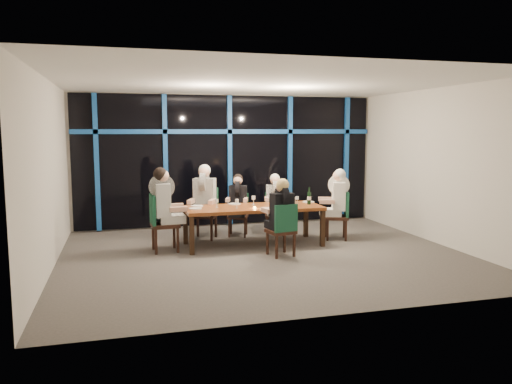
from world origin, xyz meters
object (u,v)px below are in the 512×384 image
(chair_far_mid, at_px, (238,212))
(chair_end_right, at_px, (341,213))
(chair_near_mid, at_px, (283,227))
(dining_table, at_px, (253,210))
(diner_far_mid, at_px, (238,196))
(diner_far_right, at_px, (275,195))
(water_pitcher, at_px, (293,201))
(diner_far_left, at_px, (204,191))
(diner_end_right, at_px, (337,194))
(chair_end_left, at_px, (160,220))
(chair_far_left, at_px, (205,210))
(diner_near_mid, at_px, (281,206))
(chair_far_right, at_px, (275,211))
(wine_bottle, at_px, (309,198))
(diner_end_left, at_px, (164,197))

(chair_far_mid, xyz_separation_m, chair_end_right, (1.89, -0.93, 0.05))
(chair_end_right, distance_m, chair_near_mid, 1.86)
(dining_table, distance_m, diner_far_mid, 0.92)
(dining_table, height_order, diner_far_right, diner_far_right)
(diner_far_right, distance_m, water_pitcher, 0.99)
(diner_far_left, distance_m, diner_end_right, 2.66)
(dining_table, distance_m, chair_end_left, 1.77)
(chair_far_mid, bearing_deg, dining_table, -66.64)
(chair_far_mid, xyz_separation_m, chair_near_mid, (0.34, -1.95, 0.03))
(diner_far_right, bearing_deg, chair_end_right, -20.30)
(diner_far_mid, bearing_deg, chair_end_right, -4.72)
(chair_end_left, distance_m, diner_far_mid, 1.94)
(chair_far_left, height_order, water_pitcher, chair_far_left)
(diner_near_mid, distance_m, water_pitcher, 0.89)
(chair_far_right, distance_m, diner_near_mid, 1.91)
(chair_far_mid, bearing_deg, water_pitcher, -35.25)
(chair_near_mid, bearing_deg, chair_far_left, -71.33)
(diner_far_right, bearing_deg, chair_end_left, -145.73)
(dining_table, distance_m, chair_near_mid, 1.04)
(dining_table, bearing_deg, chair_end_left, -178.14)
(diner_far_right, xyz_separation_m, wine_bottle, (0.43, -0.85, 0.04))
(chair_far_left, bearing_deg, wine_bottle, -2.03)
(chair_far_mid, relative_size, diner_far_right, 1.03)
(dining_table, xyz_separation_m, diner_near_mid, (0.26, -0.91, 0.21))
(chair_far_left, relative_size, wine_bottle, 3.06)
(chair_near_mid, xyz_separation_m, diner_end_right, (1.48, 1.05, 0.41))
(chair_far_right, bearing_deg, water_pitcher, -74.27)
(dining_table, bearing_deg, chair_far_right, 51.69)
(dining_table, relative_size, chair_far_left, 2.53)
(diner_far_left, xyz_separation_m, diner_near_mid, (1.06, -1.72, -0.09))
(chair_far_right, distance_m, chair_end_right, 1.41)
(chair_far_right, bearing_deg, diner_near_mid, -89.58)
(chair_end_right, bearing_deg, diner_far_left, -87.07)
(diner_far_right, xyz_separation_m, water_pitcher, (0.04, -0.99, 0.00))
(dining_table, distance_m, chair_end_right, 1.83)
(chair_near_mid, distance_m, diner_far_right, 1.89)
(chair_far_left, bearing_deg, diner_near_mid, -36.52)
(diner_far_left, xyz_separation_m, wine_bottle, (1.93, -0.83, -0.10))
(diner_near_mid, bearing_deg, diner_end_right, -157.27)
(chair_end_left, bearing_deg, diner_far_right, -73.94)
(chair_far_right, relative_size, diner_far_mid, 1.02)
(chair_far_left, bearing_deg, chair_end_left, -112.61)
(diner_far_right, bearing_deg, diner_far_left, -164.87)
(chair_far_right, bearing_deg, chair_near_mid, -88.61)
(dining_table, distance_m, chair_far_left, 1.18)
(diner_far_mid, height_order, diner_far_right, diner_far_mid)
(diner_far_mid, xyz_separation_m, diner_end_right, (1.84, -0.83, 0.09))
(diner_far_right, xyz_separation_m, diner_end_right, (1.06, -0.76, 0.09))
(diner_far_right, relative_size, diner_end_left, 0.84)
(diner_far_right, distance_m, diner_end_right, 1.31)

